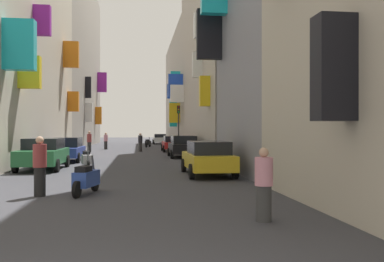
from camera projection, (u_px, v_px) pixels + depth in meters
ground_plane at (129, 153)px, 33.06m from camera, size 140.00×140.00×0.00m
building_left_mid_a at (29, 66)px, 33.05m from camera, size 7.17×4.74×14.15m
building_left_mid_b at (64, 61)px, 48.57m from camera, size 7.28×26.57×20.30m
building_right_mid_c at (232, 45)px, 31.70m from camera, size 7.39×17.65×17.06m
building_right_far at (195, 92)px, 52.11m from camera, size 7.10×23.57×13.44m
parked_car_red at (173, 143)px, 35.96m from camera, size 1.85×4.29×1.36m
parked_car_black at (183, 146)px, 28.34m from camera, size 1.98×4.10×1.50m
parked_car_green at (43, 153)px, 19.56m from camera, size 1.96×4.05×1.50m
parked_car_white at (160, 139)px, 54.93m from camera, size 1.85×4.48×1.34m
parked_car_yellow at (208, 157)px, 17.13m from camera, size 1.89×4.26×1.43m
parked_car_blue at (67, 149)px, 24.68m from camera, size 1.87×4.02×1.44m
scooter_black at (148, 143)px, 44.88m from camera, size 0.74×1.78×1.13m
scooter_silver at (87, 159)px, 20.02m from camera, size 0.68×1.95×1.13m
scooter_blue at (86, 179)px, 12.04m from camera, size 0.71×1.82×1.13m
pedestrian_crossing at (264, 185)px, 8.50m from camera, size 0.50×0.50×1.54m
pedestrian_near_left at (40, 166)px, 11.70m from camera, size 0.39×0.39×1.72m
pedestrian_near_right at (106, 141)px, 39.73m from camera, size 0.48×0.48×1.64m
pedestrian_mid_street at (89, 142)px, 34.42m from camera, size 0.53×0.53×1.80m
pedestrian_far_away at (140, 142)px, 35.86m from camera, size 0.52×0.52×1.62m
traffic_light_near_corner at (179, 120)px, 39.29m from camera, size 0.26×0.34×4.23m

